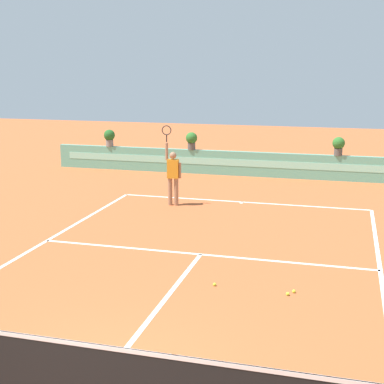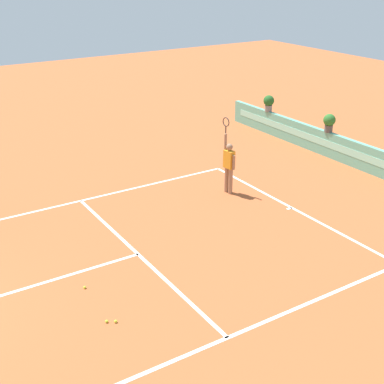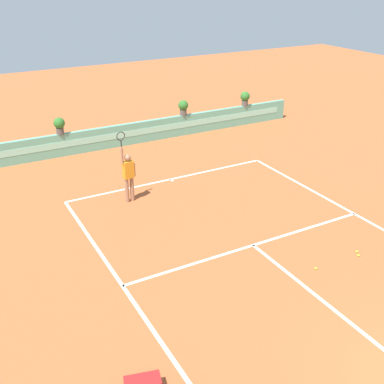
% 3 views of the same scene
% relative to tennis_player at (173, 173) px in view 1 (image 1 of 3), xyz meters
% --- Properties ---
extents(ground_plane, '(60.00, 60.00, 0.00)m').
position_rel_tennis_player_xyz_m(ground_plane, '(2.09, -4.89, -1.05)').
color(ground_plane, '#B2562D').
extents(court_lines, '(8.32, 11.94, 0.01)m').
position_rel_tennis_player_xyz_m(court_lines, '(2.09, -4.17, -1.05)').
color(court_lines, white).
rests_on(court_lines, ground).
extents(net, '(8.92, 0.10, 1.00)m').
position_rel_tennis_player_xyz_m(net, '(2.09, -10.89, -0.54)').
color(net, '#333333').
rests_on(net, ground).
extents(back_wall_barrier, '(18.00, 0.21, 1.00)m').
position_rel_tennis_player_xyz_m(back_wall_barrier, '(2.09, 5.50, -0.55)').
color(back_wall_barrier, '#60A88E').
rests_on(back_wall_barrier, ground).
extents(tennis_player, '(0.62, 0.26, 2.58)m').
position_rel_tennis_player_xyz_m(tennis_player, '(0.00, 0.00, 0.00)').
color(tennis_player, '#9E7051').
rests_on(tennis_player, ground).
extents(tennis_ball_near_baseline, '(0.07, 0.07, 0.07)m').
position_rel_tennis_player_xyz_m(tennis_ball_near_baseline, '(2.86, -6.32, -1.02)').
color(tennis_ball_near_baseline, '#CCE033').
rests_on(tennis_ball_near_baseline, ground).
extents(tennis_ball_mid_court, '(0.07, 0.07, 0.07)m').
position_rel_tennis_player_xyz_m(tennis_ball_mid_court, '(4.47, -6.26, -1.02)').
color(tennis_ball_mid_court, '#CCE033').
rests_on(tennis_ball_mid_court, ground).
extents(tennis_ball_by_sideline, '(0.07, 0.07, 0.07)m').
position_rel_tennis_player_xyz_m(tennis_ball_by_sideline, '(4.36, -6.42, -1.02)').
color(tennis_ball_by_sideline, '#CCE033').
rests_on(tennis_ball_by_sideline, ground).
extents(potted_plant_far_left, '(0.48, 0.48, 0.72)m').
position_rel_tennis_player_xyz_m(potted_plant_far_left, '(-4.58, 5.50, 0.36)').
color(potted_plant_far_left, gray).
rests_on(potted_plant_far_left, back_wall_barrier).
extents(potted_plant_left, '(0.48, 0.48, 0.72)m').
position_rel_tennis_player_xyz_m(potted_plant_left, '(-0.90, 5.50, 0.36)').
color(potted_plant_left, '#514C47').
rests_on(potted_plant_left, back_wall_barrier).
extents(potted_plant_right, '(0.48, 0.48, 0.72)m').
position_rel_tennis_player_xyz_m(potted_plant_right, '(5.03, 5.50, 0.36)').
color(potted_plant_right, '#514C47').
rests_on(potted_plant_right, back_wall_barrier).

